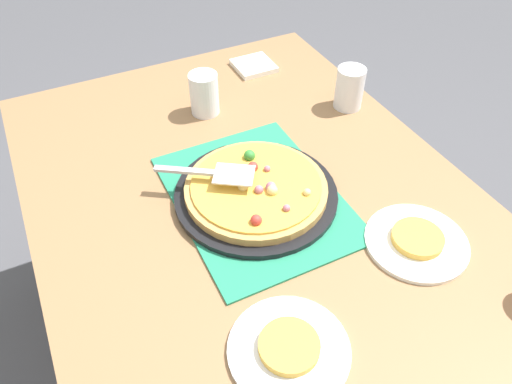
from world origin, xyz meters
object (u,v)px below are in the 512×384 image
at_px(pizza_pan, 256,194).
at_px(cup_far, 350,88).
at_px(cup_corner, 204,94).
at_px(napkin_stack, 254,66).
at_px(pizza_server, 213,173).
at_px(pizza, 256,188).
at_px(plate_near_left, 416,242).
at_px(served_slice_left, 418,238).
at_px(served_slice_right, 289,346).
at_px(plate_far_right, 289,350).

height_order(pizza_pan, cup_far, cup_far).
distance_m(cup_corner, napkin_stack, 0.29).
height_order(cup_corner, pizza_server, cup_corner).
bearing_deg(cup_corner, pizza, -3.93).
relative_size(cup_far, cup_corner, 1.00).
bearing_deg(pizza_server, napkin_stack, 145.04).
xyz_separation_m(cup_corner, napkin_stack, (-0.16, 0.23, -0.05)).
bearing_deg(pizza_pan, plate_near_left, 41.68).
bearing_deg(pizza, served_slice_left, 41.67).
bearing_deg(served_slice_right, pizza_pan, 162.29).
distance_m(pizza_pan, cup_far, 0.47).
xyz_separation_m(pizza_pan, napkin_stack, (-0.54, 0.26, -0.01)).
xyz_separation_m(plate_near_left, cup_corner, (-0.66, -0.22, 0.06)).
height_order(plate_near_left, served_slice_right, served_slice_right).
height_order(cup_corner, napkin_stack, cup_corner).
distance_m(plate_near_left, cup_far, 0.53).
bearing_deg(served_slice_left, plate_near_left, 0.00).
relative_size(served_slice_left, cup_corner, 0.92).
xyz_separation_m(served_slice_left, cup_corner, (-0.66, -0.22, 0.04)).
bearing_deg(plate_far_right, served_slice_right, 0.00).
bearing_deg(napkin_stack, pizza_pan, -25.57).
xyz_separation_m(served_slice_left, cup_far, (-0.50, 0.16, 0.04)).
height_order(plate_far_right, cup_corner, cup_corner).
height_order(pizza_pan, napkin_stack, pizza_pan).
xyz_separation_m(pizza, napkin_stack, (-0.54, 0.26, -0.03)).
height_order(served_slice_right, pizza_server, pizza_server).
bearing_deg(pizza, cup_corner, 176.07).
height_order(plate_far_right, served_slice_right, served_slice_right).
bearing_deg(served_slice_right, cup_far, 138.75).
bearing_deg(pizza_pan, pizza, 48.25).
height_order(pizza, napkin_stack, pizza).
bearing_deg(pizza_server, served_slice_left, 44.87).
height_order(pizza, plate_near_left, pizza).
height_order(served_slice_left, served_slice_right, same).
bearing_deg(napkin_stack, pizza_server, -34.96).
xyz_separation_m(pizza_pan, served_slice_left, (0.28, 0.25, 0.01)).
relative_size(served_slice_left, cup_far, 0.92).
xyz_separation_m(pizza_pan, pizza, (0.00, 0.00, 0.02)).
bearing_deg(pizza_server, pizza_pan, 57.00).
relative_size(served_slice_right, cup_far, 0.92).
height_order(pizza, served_slice_right, pizza).
relative_size(plate_far_right, cup_far, 1.83).
distance_m(plate_far_right, cup_corner, 0.77).
relative_size(pizza, napkin_stack, 2.75).
distance_m(cup_corner, pizza_server, 0.34).
height_order(pizza, pizza_server, pizza_server).
bearing_deg(pizza_pan, cup_far, 119.05).
distance_m(pizza, plate_near_left, 0.37).
relative_size(pizza_pan, plate_far_right, 1.73).
relative_size(pizza, cup_corner, 2.75).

